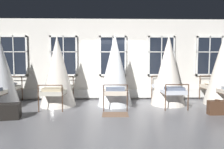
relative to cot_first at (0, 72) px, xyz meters
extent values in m
plane|color=slate|center=(4.12, -0.01, -1.23)|extent=(23.49, 23.49, 0.00)
cube|color=silver|center=(4.12, 1.21, 0.46)|extent=(12.75, 0.10, 3.38)
cube|color=black|center=(0.01, 1.10, 0.61)|extent=(1.14, 0.02, 1.68)
cube|color=silver|center=(0.01, 1.10, -0.20)|extent=(1.14, 0.06, 0.07)
cube|color=silver|center=(0.01, 1.10, 1.41)|extent=(1.14, 0.06, 0.07)
cube|color=silver|center=(-0.53, 1.10, 0.61)|extent=(0.07, 0.06, 1.68)
cube|color=silver|center=(0.54, 1.10, 0.61)|extent=(0.07, 0.06, 1.68)
cube|color=silver|center=(0.01, 1.10, 0.61)|extent=(0.04, 0.06, 1.68)
cube|color=silver|center=(0.01, 1.10, 0.78)|extent=(1.14, 0.06, 0.04)
cube|color=black|center=(2.06, 1.10, 0.61)|extent=(1.14, 0.02, 1.68)
cube|color=silver|center=(2.06, 1.10, -0.20)|extent=(1.14, 0.06, 0.07)
cube|color=silver|center=(2.06, 1.10, 1.41)|extent=(1.14, 0.06, 0.07)
cube|color=silver|center=(1.53, 1.10, 0.61)|extent=(0.07, 0.06, 1.68)
cube|color=silver|center=(2.60, 1.10, 0.61)|extent=(0.07, 0.06, 1.68)
cube|color=silver|center=(2.06, 1.10, 0.61)|extent=(0.04, 0.06, 1.68)
cube|color=silver|center=(2.06, 1.10, 0.78)|extent=(1.14, 0.06, 0.04)
cube|color=black|center=(4.12, 1.10, 0.61)|extent=(1.14, 0.02, 1.68)
cube|color=silver|center=(4.12, 1.10, -0.20)|extent=(1.14, 0.06, 0.07)
cube|color=silver|center=(4.12, 1.10, 1.41)|extent=(1.14, 0.06, 0.07)
cube|color=silver|center=(3.58, 1.10, 0.61)|extent=(0.07, 0.06, 1.68)
cube|color=silver|center=(4.65, 1.10, 0.61)|extent=(0.07, 0.06, 1.68)
cube|color=silver|center=(4.12, 1.10, 0.61)|extent=(0.04, 0.06, 1.68)
cube|color=silver|center=(4.12, 1.10, 0.78)|extent=(1.14, 0.06, 0.04)
cube|color=black|center=(6.17, 1.10, 0.61)|extent=(1.14, 0.02, 1.68)
cube|color=silver|center=(6.17, 1.10, -0.20)|extent=(1.14, 0.06, 0.07)
cube|color=silver|center=(6.17, 1.10, 1.41)|extent=(1.14, 0.06, 0.07)
cube|color=silver|center=(5.64, 1.10, 0.61)|extent=(0.07, 0.06, 1.68)
cube|color=silver|center=(6.71, 1.10, 0.61)|extent=(0.07, 0.06, 1.68)
cube|color=silver|center=(6.17, 1.10, 0.61)|extent=(0.04, 0.06, 1.68)
cube|color=silver|center=(6.17, 1.10, 0.78)|extent=(1.14, 0.06, 0.04)
cube|color=black|center=(8.23, 1.10, 0.61)|extent=(1.14, 0.02, 1.68)
cube|color=silver|center=(8.23, 1.10, -0.20)|extent=(1.14, 0.06, 0.07)
cube|color=silver|center=(8.23, 1.10, 1.41)|extent=(1.14, 0.06, 0.07)
cube|color=silver|center=(7.69, 1.10, 0.61)|extent=(0.07, 0.06, 1.68)
cube|color=silver|center=(8.76, 1.10, 0.61)|extent=(0.07, 0.06, 1.68)
cube|color=silver|center=(8.23, 1.10, 0.61)|extent=(0.04, 0.06, 1.68)
cube|color=silver|center=(8.23, 1.10, 0.78)|extent=(1.14, 0.06, 0.04)
cube|color=silver|center=(4.12, 1.08, -0.98)|extent=(8.82, 0.10, 0.36)
cylinder|color=#4C3323|center=(-0.39, 0.93, -0.73)|extent=(0.04, 0.04, 1.00)
cylinder|color=#4C3323|center=(0.38, 0.93, -0.73)|extent=(0.04, 0.04, 1.00)
cylinder|color=#4C3323|center=(0.38, 0.00, -0.72)|extent=(0.04, 1.86, 0.03)
cylinder|color=#4C3323|center=(-0.01, 0.93, -0.23)|extent=(0.77, 0.04, 0.03)
cube|color=silver|center=(0.00, 0.00, -0.65)|extent=(0.80, 1.89, 0.14)
ellipsoid|color=silver|center=(0.00, 0.69, -0.51)|extent=(0.60, 0.40, 0.14)
cone|color=white|center=(0.00, 0.00, 0.04)|extent=(1.29, 1.29, 2.54)
cylinder|color=#4C3323|center=(1.70, 0.95, -0.73)|extent=(0.04, 0.04, 1.00)
cylinder|color=#4C3323|center=(2.47, 0.93, -0.73)|extent=(0.04, 0.04, 1.00)
cylinder|color=#4C3323|center=(1.65, -0.91, -0.80)|extent=(0.04, 0.04, 0.87)
cylinder|color=#4C3323|center=(2.42, -0.93, -0.80)|extent=(0.04, 0.04, 0.87)
cylinder|color=#4C3323|center=(1.68, 0.02, -0.72)|extent=(0.08, 1.86, 0.03)
cylinder|color=#4C3323|center=(2.45, 0.00, -0.72)|extent=(0.08, 1.86, 0.03)
cylinder|color=#4C3323|center=(2.09, 0.94, -0.23)|extent=(0.77, 0.05, 0.03)
cylinder|color=#4C3323|center=(2.04, -0.92, -0.36)|extent=(0.77, 0.05, 0.03)
cube|color=#B7B2A3|center=(2.06, 0.01, -0.65)|extent=(0.84, 1.90, 0.14)
ellipsoid|color=beige|center=(2.08, 0.70, -0.51)|extent=(0.60, 0.42, 0.14)
cube|color=tan|center=(2.05, -0.66, -0.53)|extent=(0.65, 0.38, 0.10)
cone|color=silver|center=(2.06, 0.01, 0.05)|extent=(1.29, 1.29, 2.56)
cylinder|color=#4C3323|center=(3.79, 0.97, -0.73)|extent=(0.04, 0.04, 1.00)
cylinder|color=#4C3323|center=(4.56, 0.96, -0.73)|extent=(0.04, 0.04, 1.00)
cylinder|color=#4C3323|center=(3.76, -0.89, -0.80)|extent=(0.04, 0.04, 0.87)
cylinder|color=#4C3323|center=(4.52, -0.90, -0.80)|extent=(0.04, 0.04, 0.87)
cylinder|color=#4C3323|center=(3.77, 0.04, -0.72)|extent=(0.06, 1.86, 0.03)
cylinder|color=#4C3323|center=(4.54, 0.03, -0.72)|extent=(0.06, 1.86, 0.03)
cylinder|color=#4C3323|center=(4.17, 0.96, -0.23)|extent=(0.77, 0.05, 0.03)
cylinder|color=#4C3323|center=(4.14, -0.90, -0.36)|extent=(0.77, 0.05, 0.03)
cube|color=beige|center=(4.16, 0.03, -0.65)|extent=(0.82, 1.90, 0.14)
ellipsoid|color=beige|center=(4.17, 0.72, -0.51)|extent=(0.60, 0.41, 0.14)
cube|color=slate|center=(4.14, -0.64, -0.53)|extent=(0.64, 0.37, 0.10)
cone|color=white|center=(4.16, 0.03, 0.09)|extent=(1.29, 1.29, 2.64)
cylinder|color=#4C3323|center=(5.76, 1.00, -0.73)|extent=(0.04, 0.04, 1.00)
cylinder|color=#4C3323|center=(6.53, 1.02, -0.73)|extent=(0.04, 0.04, 1.00)
cylinder|color=#4C3323|center=(5.80, -0.86, -0.80)|extent=(0.04, 0.04, 0.87)
cylinder|color=#4C3323|center=(6.56, -0.85, -0.80)|extent=(0.04, 0.04, 0.87)
cylinder|color=#4C3323|center=(5.78, 0.07, -0.72)|extent=(0.07, 1.86, 0.03)
cylinder|color=#4C3323|center=(6.55, 0.08, -0.72)|extent=(0.07, 1.86, 0.03)
cylinder|color=#4C3323|center=(6.15, 1.01, -0.23)|extent=(0.77, 0.05, 0.03)
cylinder|color=#4C3323|center=(6.18, -0.85, -0.36)|extent=(0.77, 0.05, 0.03)
cube|color=silver|center=(6.16, 0.08, -0.65)|extent=(0.82, 1.90, 0.14)
ellipsoid|color=#B7B2A3|center=(6.15, 0.77, -0.51)|extent=(0.60, 0.41, 0.14)
cube|color=slate|center=(6.17, -0.59, -0.53)|extent=(0.64, 0.37, 0.10)
cone|color=silver|center=(6.16, 0.08, 0.08)|extent=(1.29, 1.29, 2.62)
cylinder|color=#4C3323|center=(7.80, 0.99, -0.73)|extent=(0.04, 0.04, 1.00)
cylinder|color=#4C3323|center=(8.57, 1.00, -0.73)|extent=(0.04, 0.04, 1.00)
cylinder|color=#4C3323|center=(7.82, 0.05, -0.72)|extent=(0.07, 1.86, 0.03)
cylinder|color=#4C3323|center=(8.19, 0.99, -0.23)|extent=(0.77, 0.05, 0.03)
cube|color=beige|center=(8.21, 0.06, -0.65)|extent=(0.83, 1.90, 0.14)
ellipsoid|color=beige|center=(8.19, 0.75, -0.51)|extent=(0.60, 0.41, 0.14)
cone|color=silver|center=(8.21, 0.06, 0.05)|extent=(1.29, 1.29, 2.57)
cube|color=brown|center=(4.12, -1.28, -1.23)|extent=(0.82, 0.58, 0.01)
cube|color=#472D1E|center=(7.25, -1.37, -1.01)|extent=(0.57, 0.22, 0.44)
cube|color=tan|center=(7.24, -1.27, -1.01)|extent=(0.50, 0.03, 0.03)
torus|color=#472D1E|center=(7.25, -1.37, -0.78)|extent=(0.15, 0.15, 0.02)
cube|color=black|center=(1.03, -1.64, -1.02)|extent=(0.70, 0.51, 0.43)
camera|label=1|loc=(3.85, -7.38, 0.48)|focal=32.32mm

